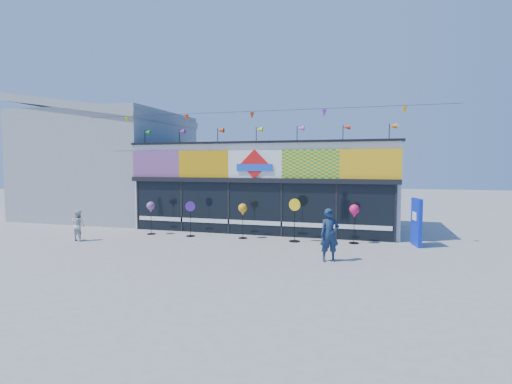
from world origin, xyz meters
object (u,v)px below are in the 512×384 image
at_px(spinner_3, 295,219).
at_px(spinner_4, 354,212).
at_px(spinner_0, 151,208).
at_px(adult_man, 330,235).
at_px(spinner_2, 243,211).
at_px(blue_sign, 416,222).
at_px(spinner_1, 190,218).
at_px(child, 78,225).

height_order(spinner_3, spinner_4, spinner_3).
distance_m(spinner_0, adult_man, 8.54).
xyz_separation_m(spinner_2, spinner_4, (4.51, 0.21, 0.06)).
xyz_separation_m(blue_sign, spinner_2, (-6.79, -0.40, 0.26)).
bearing_deg(spinner_0, blue_sign, 3.12).
height_order(spinner_1, spinner_2, spinner_1).
distance_m(blue_sign, adult_man, 4.44).
distance_m(blue_sign, spinner_4, 2.31).
distance_m(adult_man, child, 10.14).
height_order(spinner_4, adult_man, adult_man).
relative_size(spinner_0, spinner_1, 0.96).
xyz_separation_m(spinner_3, child, (-8.45, -2.24, -0.28)).
bearing_deg(spinner_4, child, -166.69).
bearing_deg(spinner_4, spinner_3, -172.52).
bearing_deg(spinner_4, spinner_0, -177.32).
xyz_separation_m(spinner_4, child, (-10.74, -2.54, -0.60)).
bearing_deg(spinner_1, spinner_3, 1.12).
bearing_deg(spinner_4, spinner_1, -176.72).
height_order(blue_sign, spinner_1, blue_sign).
xyz_separation_m(spinner_0, spinner_1, (1.89, 0.02, -0.37)).
height_order(spinner_1, spinner_3, spinner_3).
xyz_separation_m(spinner_0, spinner_3, (6.40, 0.11, -0.25)).
relative_size(adult_man, child, 1.34).
bearing_deg(spinner_2, blue_sign, 3.36).
bearing_deg(spinner_1, child, -151.34).
relative_size(spinner_4, child, 1.22).
height_order(blue_sign, spinner_4, blue_sign).
bearing_deg(child, adult_man, -175.78).
bearing_deg(child, blue_sign, -160.43).
bearing_deg(adult_man, spinner_0, 138.83).
bearing_deg(blue_sign, spinner_0, 170.25).
bearing_deg(spinner_3, blue_sign, 6.15).
distance_m(spinner_1, adult_man, 6.78).
xyz_separation_m(spinner_1, child, (-3.94, -2.15, -0.17)).
xyz_separation_m(blue_sign, spinner_0, (-10.98, -0.60, 0.25)).
relative_size(spinner_3, child, 1.37).
distance_m(blue_sign, spinner_1, 9.11).
bearing_deg(adult_man, child, 154.15).
relative_size(spinner_0, spinner_3, 0.84).
relative_size(blue_sign, spinner_2, 1.24).
bearing_deg(blue_sign, spinner_4, 171.93).
bearing_deg(spinner_1, adult_man, -24.14).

